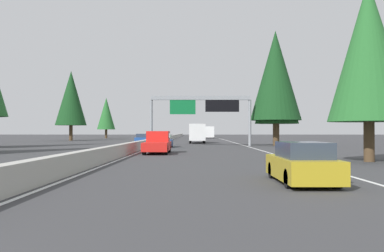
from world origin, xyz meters
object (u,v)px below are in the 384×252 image
object	(u,v)px
sedan_distant_a	(164,141)
conifer_right_foreground	(369,51)
bus_mid_left	(209,132)
oncoming_far	(142,139)
oncoming_near	(153,137)
conifer_right_near	(277,85)
sign_gantry_overhead	(202,106)
pickup_mid_right	(158,142)
minivan_near_right	(196,135)
sedan_distant_b	(196,135)
box_truck_far_center	(197,133)
conifer_right_mid	(276,76)
sedan_mid_center	(302,164)
conifer_left_far	(106,114)
conifer_left_mid	(71,98)

from	to	relation	value
sedan_distant_a	conifer_right_foreground	distance (m)	26.83
bus_mid_left	oncoming_far	world-z (taller)	bus_mid_left
oncoming_near	conifer_right_near	world-z (taller)	conifer_right_near
oncoming_far	conifer_right_foreground	bearing A→B (deg)	26.54
sign_gantry_overhead	pickup_mid_right	size ratio (longest dim) A/B	2.26
sedan_distant_a	minivan_near_right	size ratio (longest dim) A/B	0.88
sedan_distant_b	oncoming_far	distance (m)	50.47
box_truck_far_center	conifer_right_foreground	xyz separation A→B (m)	(-38.32, -10.20, 5.12)
oncoming_near	conifer_right_mid	distance (m)	30.49
box_truck_far_center	bus_mid_left	bearing A→B (deg)	-4.13
pickup_mid_right	box_truck_far_center	world-z (taller)	box_truck_far_center
sedan_mid_center	conifer_left_far	xyz separation A→B (m)	(90.17, 26.91, 5.75)
minivan_near_right	conifer_left_mid	xyz separation A→B (m)	(-22.54, 24.78, 7.42)
box_truck_far_center	conifer_right_mid	xyz separation A→B (m)	(-10.94, -10.04, 7.41)
sedan_mid_center	bus_mid_left	distance (m)	96.32
conifer_right_foreground	conifer_right_mid	distance (m)	27.48
sign_gantry_overhead	conifer_right_foreground	xyz separation A→B (m)	(-25.76, -9.69, 1.74)
minivan_near_right	oncoming_near	size ratio (longest dim) A/B	1.14
oncoming_near	conifer_left_mid	xyz separation A→B (m)	(4.31, 16.57, 7.69)
sedan_distant_a	oncoming_far	bearing A→B (deg)	16.52
conifer_left_mid	conifer_right_foreground	bearing A→B (deg)	-147.37
sedan_distant_a	pickup_mid_right	bearing A→B (deg)	-178.10
bus_mid_left	conifer_left_mid	xyz separation A→B (m)	(-31.61, 28.25, 6.65)
sedan_distant_a	oncoming_near	world-z (taller)	same
sedan_distant_a	minivan_near_right	xyz separation A→B (m)	(55.18, -3.90, 0.27)
box_truck_far_center	oncoming_near	xyz separation A→B (m)	(12.01, 8.22, -0.93)
sedan_distant_b	oncoming_far	world-z (taller)	same
conifer_left_far	pickup_mid_right	bearing A→B (deg)	-164.26
sedan_distant_a	conifer_left_mid	distance (m)	39.51
sedan_mid_center	minivan_near_right	bearing A→B (deg)	2.28
sedan_distant_a	bus_mid_left	size ratio (longest dim) A/B	0.38
oncoming_far	minivan_near_right	bearing A→B (deg)	168.01
conifer_left_mid	conifer_left_far	distance (m)	25.57
bus_mid_left	sedan_distant_a	bearing A→B (deg)	173.46
sedan_mid_center	minivan_near_right	size ratio (longest dim) A/B	0.88
minivan_near_right	conifer_right_foreground	bearing A→B (deg)	-172.46
sedan_distant_a	oncoming_far	xyz separation A→B (m)	(15.37, 4.56, 0.00)
conifer_right_mid	box_truck_far_center	bearing A→B (deg)	42.56
pickup_mid_right	conifer_left_far	bearing A→B (deg)	15.74
bus_mid_left	conifer_right_foreground	size ratio (longest dim) A/B	1.04
sedan_mid_center	conifer_right_foreground	size ratio (longest dim) A/B	0.40
sedan_distant_a	oncoming_far	distance (m)	16.04
sedan_mid_center	conifer_right_mid	size ratio (longest dim) A/B	0.30
oncoming_near	conifer_right_mid	bearing A→B (deg)	38.51
oncoming_near	oncoming_far	bearing A→B (deg)	-1.09
minivan_near_right	conifer_right_near	xyz separation A→B (m)	(-48.88, -10.37, 6.91)
box_truck_far_center	sedan_distant_b	bearing A→B (deg)	0.02
conifer_right_mid	conifer_left_mid	xyz separation A→B (m)	(27.26, 34.83, -0.66)
bus_mid_left	oncoming_far	xyz separation A→B (m)	(-48.88, 11.93, -1.03)
conifer_right_near	oncoming_near	bearing A→B (deg)	40.15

